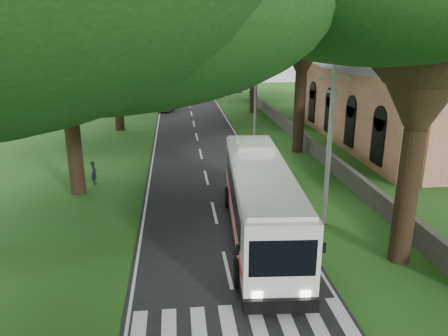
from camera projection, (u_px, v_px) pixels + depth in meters
ground at (234, 297)px, 16.31m from camera, size 140.00×140.00×0.00m
road at (197, 139)px, 40.00m from camera, size 8.00×120.00×0.04m
crosswalk at (242, 333)px, 14.42m from camera, size 8.00×3.00×0.01m
property_wall at (296, 133)px, 39.84m from camera, size 0.35×50.00×1.20m
church at (408, 88)px, 37.17m from camera, size 14.00×24.00×11.60m
pole_near at (329, 145)px, 21.33m from camera, size 1.60×0.24×8.00m
pole_mid at (255, 91)px, 40.29m from camera, size 1.60×0.24×8.00m
pole_far at (229, 72)px, 59.24m from camera, size 1.60×0.24×8.00m
tree_l_mida at (59, 4)px, 23.55m from camera, size 14.97×14.97×14.19m
tree_l_far at (121, 6)px, 57.09m from camera, size 13.41×13.41×15.70m
tree_r_midb at (255, 15)px, 49.75m from camera, size 15.85×15.85×14.70m
tree_r_far at (240, 9)px, 66.49m from camera, size 14.86×14.86×15.96m
coach_bus at (260, 199)px, 20.50m from camera, size 3.60×12.61×3.67m
distant_car_a at (167, 106)px, 53.90m from camera, size 2.59×4.02×1.27m
distant_car_b at (183, 97)px, 61.21m from camera, size 2.62×4.21×1.31m
distant_car_c at (206, 90)px, 68.62m from camera, size 2.85×4.85×1.32m
pedestrian at (94, 173)px, 28.09m from camera, size 0.41×0.60×1.58m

